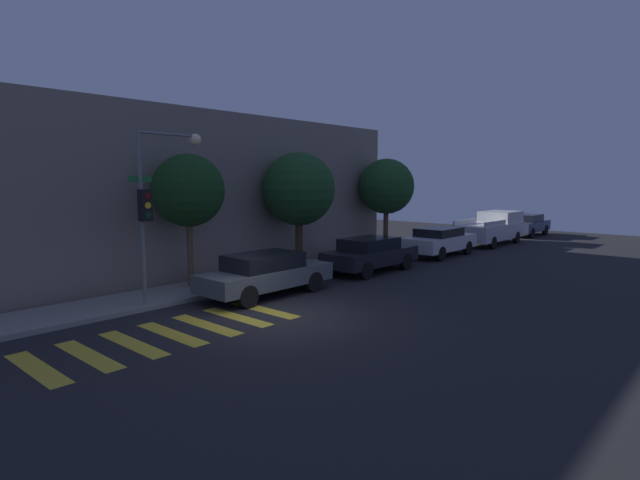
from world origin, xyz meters
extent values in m
plane|color=black|center=(0.00, 0.00, 0.00)|extent=(60.00, 60.00, 0.00)
cube|color=gray|center=(0.00, 4.33, 0.07)|extent=(26.00, 2.27, 0.14)
cube|color=slate|center=(0.00, 8.87, 3.20)|extent=(26.00, 6.00, 6.40)
cube|color=gold|center=(-5.83, 0.80, 0.00)|extent=(0.45, 2.60, 0.00)
cube|color=gold|center=(-4.82, 0.80, 0.00)|extent=(0.45, 2.60, 0.00)
cube|color=gold|center=(-3.80, 0.80, 0.00)|extent=(0.45, 2.60, 0.00)
cube|color=gold|center=(-2.79, 0.80, 0.00)|extent=(0.45, 2.60, 0.00)
cube|color=gold|center=(-1.77, 0.80, 0.00)|extent=(0.45, 2.60, 0.00)
cube|color=gold|center=(-0.76, 0.80, 0.00)|extent=(0.45, 2.60, 0.00)
cube|color=gold|center=(0.26, 0.80, 0.00)|extent=(0.45, 2.60, 0.00)
cylinder|color=slate|center=(-2.00, 3.45, 2.62)|extent=(0.12, 0.12, 5.25)
cube|color=black|center=(-2.00, 3.24, 3.05)|extent=(0.30, 0.30, 0.90)
cylinder|color=#4C0C0C|center=(-2.00, 3.08, 3.32)|extent=(0.18, 0.02, 0.18)
cylinder|color=yellow|center=(-2.00, 3.08, 3.05)|extent=(0.18, 0.02, 0.18)
cylinder|color=#0C3819|center=(-2.00, 3.08, 2.78)|extent=(0.18, 0.02, 0.18)
cube|color=#19662D|center=(-2.00, 3.45, 3.79)|extent=(0.70, 0.02, 0.18)
cylinder|color=slate|center=(-1.06, 3.45, 5.10)|extent=(1.88, 0.08, 0.08)
sphere|color=#F9E5B2|center=(-0.12, 3.45, 5.00)|extent=(0.36, 0.36, 0.36)
cube|color=#4C5156|center=(1.53, 2.10, 0.63)|extent=(4.66, 1.72, 0.56)
cube|color=black|center=(1.41, 2.10, 1.16)|extent=(2.42, 1.51, 0.50)
cylinder|color=black|center=(2.97, 2.87, 0.34)|extent=(0.69, 0.22, 0.69)
cylinder|color=black|center=(2.97, 1.33, 0.34)|extent=(0.69, 0.22, 0.69)
cylinder|color=black|center=(0.09, 2.87, 0.34)|extent=(0.69, 0.22, 0.69)
cylinder|color=black|center=(0.09, 1.33, 0.34)|extent=(0.69, 0.22, 0.69)
cube|color=black|center=(7.29, 2.10, 0.64)|extent=(4.54, 1.78, 0.60)
cube|color=black|center=(7.17, 2.10, 1.18)|extent=(2.36, 1.57, 0.47)
cylinder|color=black|center=(8.69, 2.90, 0.34)|extent=(0.69, 0.22, 0.69)
cylinder|color=black|center=(8.69, 1.30, 0.34)|extent=(0.69, 0.22, 0.69)
cylinder|color=black|center=(5.88, 2.90, 0.34)|extent=(0.69, 0.22, 0.69)
cylinder|color=black|center=(5.88, 1.30, 0.34)|extent=(0.69, 0.22, 0.69)
cube|color=silver|center=(13.11, 2.10, 0.68)|extent=(4.53, 1.80, 0.66)
cube|color=black|center=(13.00, 2.10, 1.21)|extent=(2.35, 1.58, 0.41)
cylinder|color=black|center=(14.51, 2.91, 0.34)|extent=(0.69, 0.22, 0.69)
cylinder|color=black|center=(14.51, 1.29, 0.34)|extent=(0.69, 0.22, 0.69)
cylinder|color=black|center=(11.71, 2.91, 0.34)|extent=(0.69, 0.22, 0.69)
cylinder|color=black|center=(11.71, 1.29, 0.34)|extent=(0.69, 0.22, 0.69)
cube|color=#BCBCC1|center=(19.09, 2.10, 0.79)|extent=(5.58, 2.03, 0.89)
cube|color=#BCBCC1|center=(20.62, 2.10, 1.56)|extent=(2.51, 1.87, 0.66)
cube|color=#BCBCC1|center=(17.69, 2.99, 1.37)|extent=(2.79, 0.08, 0.28)
cube|color=#BCBCC1|center=(17.69, 1.21, 1.37)|extent=(2.79, 0.08, 0.28)
cylinder|color=black|center=(20.82, 3.03, 0.34)|extent=(0.69, 0.22, 0.69)
cylinder|color=black|center=(20.82, 1.17, 0.34)|extent=(0.69, 0.22, 0.69)
cylinder|color=black|center=(17.35, 3.03, 0.34)|extent=(0.69, 0.22, 0.69)
cylinder|color=black|center=(17.35, 1.17, 0.34)|extent=(0.69, 0.22, 0.69)
cube|color=#2D3351|center=(25.23, 2.10, 0.67)|extent=(4.31, 1.72, 0.65)
cube|color=black|center=(25.13, 2.10, 1.23)|extent=(2.24, 1.51, 0.47)
cylinder|color=black|center=(26.57, 2.87, 0.34)|extent=(0.69, 0.22, 0.69)
cylinder|color=black|center=(26.57, 1.33, 0.34)|extent=(0.69, 0.22, 0.69)
cylinder|color=black|center=(23.90, 2.87, 0.34)|extent=(0.69, 0.22, 0.69)
cylinder|color=black|center=(23.90, 1.33, 0.34)|extent=(0.69, 0.22, 0.69)
cylinder|color=brown|center=(0.37, 4.66, 1.25)|extent=(0.20, 0.20, 2.49)
sphere|color=#193D19|center=(0.37, 4.66, 3.41)|extent=(2.45, 2.45, 2.45)
cylinder|color=#42301E|center=(5.70, 4.66, 1.13)|extent=(0.32, 0.32, 2.25)
sphere|color=#1E4721|center=(5.70, 4.66, 3.39)|extent=(3.04, 3.04, 3.04)
cylinder|color=brown|center=(12.12, 4.66, 1.19)|extent=(0.25, 0.25, 2.39)
sphere|color=#1E4721|center=(12.12, 4.66, 3.44)|extent=(2.81, 2.81, 2.81)
camera|label=1|loc=(-9.22, -9.84, 3.75)|focal=28.00mm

